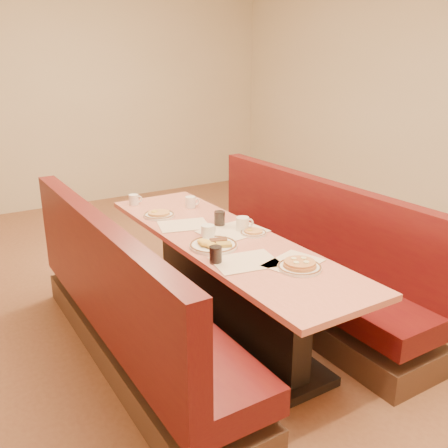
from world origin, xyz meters
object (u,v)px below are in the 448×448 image
eggs_plate (213,245)px  coffee_mug_a (243,224)px  diner_table (224,286)px  pancake_plate (300,266)px  coffee_mug_b (208,232)px  coffee_mug_d (134,199)px  soda_tumbler_near (216,255)px  coffee_mug_c (191,202)px  booth_left (129,314)px  booth_right (302,266)px  soda_tumbler_mid (220,218)px

eggs_plate → coffee_mug_a: size_ratio=2.41×
diner_table → pancake_plate: size_ratio=9.44×
coffee_mug_a → coffee_mug_b: bearing=-164.4°
coffee_mug_d → soda_tumbler_near: (-0.06, -1.45, 0.01)m
coffee_mug_c → coffee_mug_d: bearing=149.3°
diner_table → coffee_mug_c: coffee_mug_c is taller
pancake_plate → coffee_mug_c: size_ratio=2.16×
diner_table → coffee_mug_d: 1.20m
booth_left → booth_right: (1.46, 0.00, 0.00)m
diner_table → coffee_mug_c: bearing=78.9°
coffee_mug_b → diner_table: bearing=-37.7°
eggs_plate → soda_tumbler_mid: bearing=53.0°
booth_left → coffee_mug_c: (0.88, 0.77, 0.44)m
booth_right → coffee_mug_b: 0.95m
diner_table → eggs_plate: bearing=-143.3°
diner_table → coffee_mug_c: (0.15, 0.77, 0.42)m
diner_table → soda_tumbler_mid: bearing=65.5°
coffee_mug_a → coffee_mug_c: coffee_mug_a is taller
pancake_plate → coffee_mug_d: (-0.32, 1.80, 0.03)m
booth_left → coffee_mug_b: booth_left is taller
eggs_plate → coffee_mug_b: (0.06, 0.16, 0.03)m
booth_right → soda_tumbler_near: bearing=-160.8°
booth_left → eggs_plate: (0.57, -0.12, 0.41)m
pancake_plate → coffee_mug_d: coffee_mug_d is taller
pancake_plate → coffee_mug_b: (-0.21, 0.73, 0.03)m
coffee_mug_c → coffee_mug_a: bearing=-75.7°
soda_tumbler_mid → booth_right: bearing=-21.1°
eggs_plate → coffee_mug_b: 0.17m
coffee_mug_b → coffee_mug_d: 1.07m
diner_table → soda_tumbler_mid: soda_tumbler_mid is taller
soda_tumbler_near → coffee_mug_c: bearing=69.0°
coffee_mug_a → coffee_mug_d: coffee_mug_a is taller
eggs_plate → coffee_mug_a: bearing=26.0°
booth_left → coffee_mug_c: bearing=41.1°
coffee_mug_d → soda_tumbler_near: bearing=-81.0°
soda_tumbler_mid → soda_tumbler_near: bearing=-123.3°
eggs_plate → soda_tumbler_mid: 0.45m
soda_tumbler_mid → pancake_plate: bearing=-90.7°
diner_table → coffee_mug_a: bearing=15.2°
diner_table → soda_tumbler_near: size_ratio=23.37×
booth_right → coffee_mug_c: bearing=127.1°
booth_left → coffee_mug_a: booth_left is taller
soda_tumbler_mid → eggs_plate: bearing=-127.0°
booth_left → diner_table: bearing=0.0°
coffee_mug_b → coffee_mug_c: 0.78m
diner_table → soda_tumbler_near: soda_tumbler_near is taller
booth_right → coffee_mug_c: booth_right is taller
diner_table → pancake_plate: pancake_plate is taller
booth_right → soda_tumbler_mid: (-0.62, 0.24, 0.44)m
pancake_plate → coffee_mug_c: (0.05, 1.47, 0.03)m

